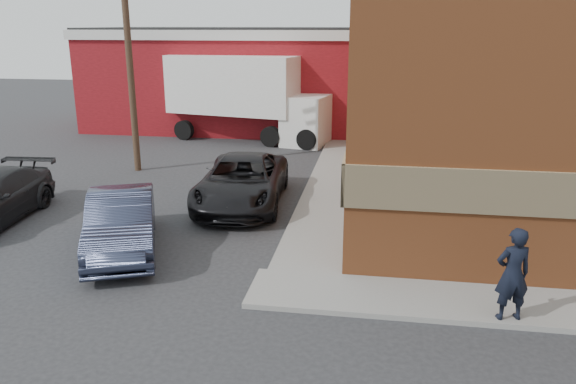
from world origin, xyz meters
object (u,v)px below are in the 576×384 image
at_px(brick_building, 565,57).
at_px(man, 513,274).
at_px(suv_a, 242,181).
at_px(warehouse, 237,77).
at_px(sedan, 121,222).
at_px(utility_pole, 129,52).
at_px(box_truck, 250,92).

bearing_deg(brick_building, man, -108.74).
bearing_deg(suv_a, warehouse, 100.44).
bearing_deg(sedan, utility_pole, 88.85).
bearing_deg(suv_a, box_truck, 97.22).
bearing_deg(sedan, box_truck, 67.53).
bearing_deg(box_truck, brick_building, -16.04).
bearing_deg(utility_pole, man, -40.35).
xyz_separation_m(brick_building, warehouse, (-14.50, 11.00, -1.87)).
height_order(brick_building, box_truck, brick_building).
distance_m(suv_a, box_truck, 10.93).
relative_size(warehouse, man, 8.43).
distance_m(man, suv_a, 9.81).
distance_m(utility_pole, sedan, 9.58).
distance_m(warehouse, sedan, 19.32).
xyz_separation_m(warehouse, suv_a, (3.83, -14.77, -2.01)).
bearing_deg(man, brick_building, -123.00).
relative_size(warehouse, suv_a, 2.84).
height_order(man, sedan, man).
height_order(brick_building, sedan, brick_building).
bearing_deg(brick_building, utility_pole, 179.98).
bearing_deg(sedan, suv_a, 41.09).
distance_m(man, sedan, 9.60).
relative_size(utility_pole, sedan, 1.89).
relative_size(brick_building, man, 9.44).
xyz_separation_m(man, suv_a, (-7.08, 6.78, -0.29)).
bearing_deg(man, suv_a, -58.02).
xyz_separation_m(warehouse, box_truck, (1.71, -4.18, -0.35)).
distance_m(warehouse, man, 24.22).
relative_size(brick_building, sedan, 3.83).
relative_size(sedan, box_truck, 0.53).
height_order(man, box_truck, box_truck).
height_order(brick_building, utility_pole, brick_building).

